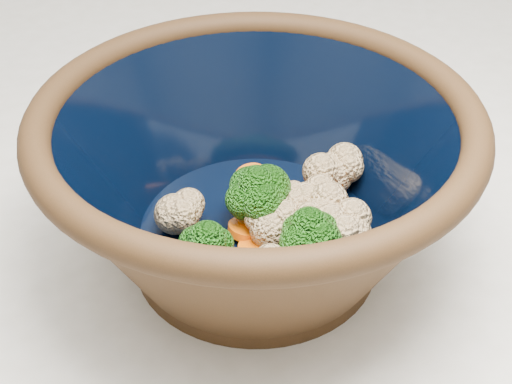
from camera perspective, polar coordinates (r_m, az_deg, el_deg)
mixing_bowl at (r=0.49m, az=0.00°, el=1.17°), size 0.31×0.31×0.13m
vegetable_pile at (r=0.50m, az=1.65°, el=-1.96°), size 0.16×0.13×0.05m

